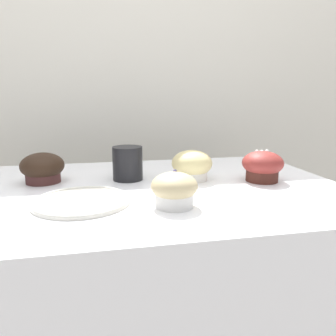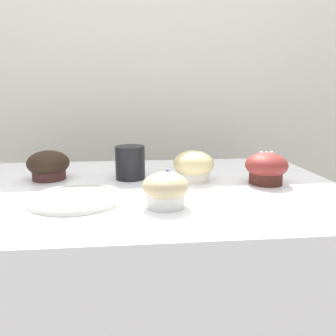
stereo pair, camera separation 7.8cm
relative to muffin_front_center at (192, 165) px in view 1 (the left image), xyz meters
The scene contains 7 objects.
wall_back 0.58m from the muffin_front_center, 104.75° to the left, with size 3.20×0.10×1.80m, color beige.
muffin_front_center is the anchor object (origin of this frame).
muffin_back_left 0.22m from the muffin_front_center, 114.78° to the right, with size 0.09×0.09×0.07m.
muffin_back_right 0.38m from the muffin_front_center, behind, with size 0.11×0.11×0.08m.
muffin_front_left 0.18m from the muffin_front_center, 15.35° to the right, with size 0.10×0.10×0.08m.
coffee_cup 0.17m from the muffin_front_center, 166.80° to the left, with size 0.08×0.12×0.09m.
serving_plate 0.31m from the muffin_front_center, 153.01° to the right, with size 0.20×0.20×0.01m.
Camera 1 is at (-0.08, -0.76, 1.14)m, focal length 35.00 mm.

